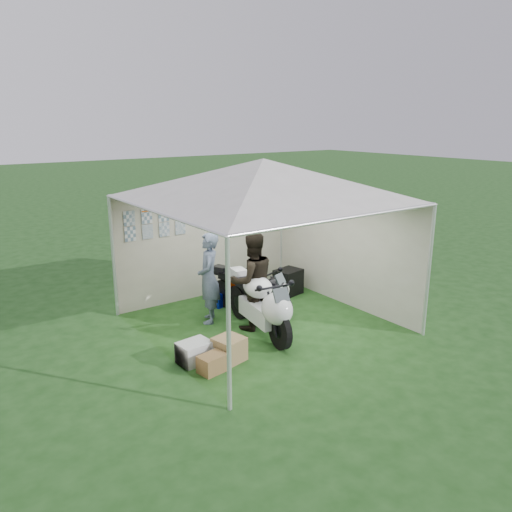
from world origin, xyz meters
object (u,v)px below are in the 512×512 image
object	(u,v)px
motorcycle_white	(262,303)
person_blue_jacket	(209,278)
equipment_box	(288,282)
crate_2	(222,352)
crate_0	(195,352)
crate_3	(212,363)
paddock_stand	(220,298)
crate_1	(229,349)
motorcycle_black	(255,289)
person_dark_jacket	(252,281)
canopy_tent	(262,184)

from	to	relation	value
motorcycle_white	person_blue_jacket	bearing A→B (deg)	120.88
equipment_box	crate_2	xyz separation A→B (m)	(-2.76, -1.77, -0.15)
crate_0	crate_3	world-z (taller)	crate_0
person_blue_jacket	motorcycle_white	bearing A→B (deg)	53.40
paddock_stand	crate_1	world-z (taller)	crate_1
motorcycle_black	crate_1	distance (m)	1.97
crate_1	crate_3	bearing A→B (deg)	-157.10
crate_2	equipment_box	bearing A→B (deg)	32.58
motorcycle_white	equipment_box	world-z (taller)	motorcycle_white
equipment_box	crate_3	distance (m)	3.71
motorcycle_black	crate_1	world-z (taller)	motorcycle_black
crate_3	motorcycle_black	bearing A→B (deg)	39.18
motorcycle_black	crate_1	bearing A→B (deg)	-156.44
motorcycle_black	person_dark_jacket	xyz separation A→B (m)	(-0.40, -0.49, 0.37)
canopy_tent	crate_2	size ratio (longest dim) A/B	17.00
crate_0	crate_2	bearing A→B (deg)	-22.80
motorcycle_black	crate_0	xyz separation A→B (m)	(-1.89, -1.06, -0.35)
canopy_tent	person_blue_jacket	distance (m)	1.99
paddock_stand	crate_1	bearing A→B (deg)	-118.36
canopy_tent	equipment_box	size ratio (longest dim) A/B	10.43
paddock_stand	crate_3	bearing A→B (deg)	-124.06
person_dark_jacket	crate_2	bearing A→B (deg)	45.23
motorcycle_black	equipment_box	world-z (taller)	motorcycle_black
person_dark_jacket	crate_2	world-z (taller)	person_dark_jacket
crate_0	crate_3	distance (m)	0.44
canopy_tent	motorcycle_black	size ratio (longest dim) A/B	3.15
paddock_stand	person_blue_jacket	distance (m)	1.09
crate_2	crate_3	xyz separation A→B (m)	(-0.33, -0.27, 0.01)
equipment_box	crate_1	distance (m)	3.28
paddock_stand	equipment_box	bearing A→B (deg)	-9.44
equipment_box	person_dark_jacket	bearing A→B (deg)	-148.33
crate_0	crate_1	xyz separation A→B (m)	(0.47, -0.26, 0.02)
crate_3	paddock_stand	bearing A→B (deg)	55.94
canopy_tent	crate_3	bearing A→B (deg)	-148.07
crate_0	crate_1	size ratio (longest dim) A/B	1.17
paddock_stand	crate_1	size ratio (longest dim) A/B	0.92
canopy_tent	person_blue_jacket	bearing A→B (deg)	136.84
person_blue_jacket	canopy_tent	bearing A→B (deg)	77.84
canopy_tent	crate_1	distance (m)	2.84
motorcycle_black	equipment_box	bearing A→B (deg)	3.93
equipment_box	crate_2	distance (m)	3.28
person_blue_jacket	paddock_stand	bearing A→B (deg)	165.58
crate_1	paddock_stand	bearing A→B (deg)	61.64
motorcycle_white	crate_0	distance (m)	1.53
paddock_stand	motorcycle_black	bearing A→B (deg)	-70.75
person_blue_jacket	crate_0	world-z (taller)	person_blue_jacket
person_dark_jacket	crate_0	world-z (taller)	person_dark_jacket
person_blue_jacket	equipment_box	world-z (taller)	person_blue_jacket
canopy_tent	crate_2	xyz separation A→B (m)	(-1.33, -0.77, -2.45)
person_dark_jacket	person_blue_jacket	xyz separation A→B (m)	(-0.47, 0.71, -0.04)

